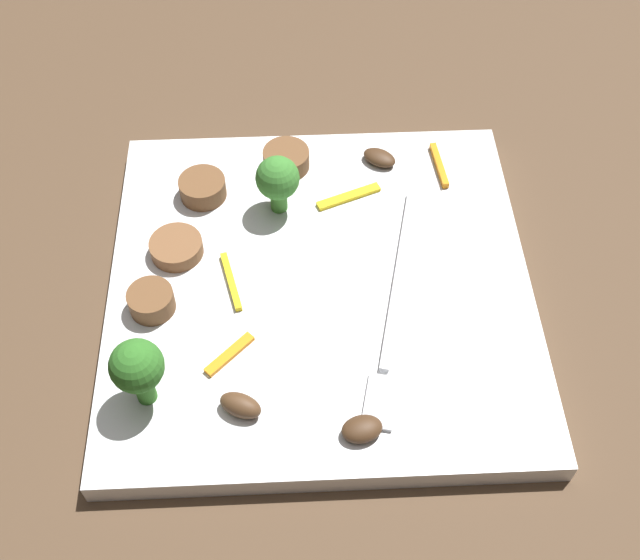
% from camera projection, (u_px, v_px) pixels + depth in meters
% --- Properties ---
extents(ground_plane, '(1.40, 1.40, 0.00)m').
position_uv_depth(ground_plane, '(320.00, 295.00, 0.53)').
color(ground_plane, '#4C3826').
extents(plate, '(0.27, 0.27, 0.02)m').
position_uv_depth(plate, '(320.00, 288.00, 0.52)').
color(plate, white).
rests_on(plate, ground_plane).
extents(fork, '(0.18, 0.05, 0.00)m').
position_uv_depth(fork, '(393.00, 320.00, 0.49)').
color(fork, silver).
rests_on(fork, plate).
extents(broccoli_floret_0, '(0.03, 0.03, 0.05)m').
position_uv_depth(broccoli_floret_0, '(137.00, 368.00, 0.44)').
color(broccoli_floret_0, '#347525').
rests_on(broccoli_floret_0, plate).
extents(broccoli_floret_1, '(0.03, 0.03, 0.04)m').
position_uv_depth(broccoli_floret_1, '(278.00, 180.00, 0.53)').
color(broccoli_floret_1, '#408630').
rests_on(broccoli_floret_1, plate).
extents(sausage_slice_0, '(0.04, 0.04, 0.01)m').
position_uv_depth(sausage_slice_0, '(203.00, 188.00, 0.55)').
color(sausage_slice_0, brown).
rests_on(sausage_slice_0, plate).
extents(sausage_slice_1, '(0.04, 0.04, 0.02)m').
position_uv_depth(sausage_slice_1, '(151.00, 301.00, 0.50)').
color(sausage_slice_1, brown).
rests_on(sausage_slice_1, plate).
extents(sausage_slice_2, '(0.05, 0.05, 0.01)m').
position_uv_depth(sausage_slice_2, '(176.00, 247.00, 0.52)').
color(sausage_slice_2, brown).
rests_on(sausage_slice_2, plate).
extents(sausage_slice_3, '(0.04, 0.04, 0.01)m').
position_uv_depth(sausage_slice_3, '(286.00, 159.00, 0.57)').
color(sausage_slice_3, brown).
rests_on(sausage_slice_3, plate).
extents(mushroom_0, '(0.03, 0.03, 0.01)m').
position_uv_depth(mushroom_0, '(379.00, 158.00, 0.58)').
color(mushroom_0, '#422B19').
rests_on(mushroom_0, plate).
extents(mushroom_1, '(0.02, 0.03, 0.01)m').
position_uv_depth(mushroom_1, '(362.00, 429.00, 0.45)').
color(mushroom_1, '#422B19').
rests_on(mushroom_1, plate).
extents(mushroom_2, '(0.02, 0.03, 0.01)m').
position_uv_depth(mushroom_2, '(240.00, 405.00, 0.45)').
color(mushroom_2, '#4C331E').
rests_on(mushroom_2, plate).
extents(pepper_strip_0, '(0.05, 0.02, 0.00)m').
position_uv_depth(pepper_strip_0, '(231.00, 279.00, 0.51)').
color(pepper_strip_0, yellow).
rests_on(pepper_strip_0, plate).
extents(pepper_strip_1, '(0.02, 0.05, 0.00)m').
position_uv_depth(pepper_strip_1, '(349.00, 197.00, 0.56)').
color(pepper_strip_1, yellow).
rests_on(pepper_strip_1, plate).
extents(pepper_strip_2, '(0.04, 0.01, 0.00)m').
position_uv_depth(pepper_strip_2, '(439.00, 165.00, 0.57)').
color(pepper_strip_2, orange).
rests_on(pepper_strip_2, plate).
extents(pepper_strip_3, '(0.03, 0.03, 0.00)m').
position_uv_depth(pepper_strip_3, '(230.00, 354.00, 0.48)').
color(pepper_strip_3, orange).
rests_on(pepper_strip_3, plate).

